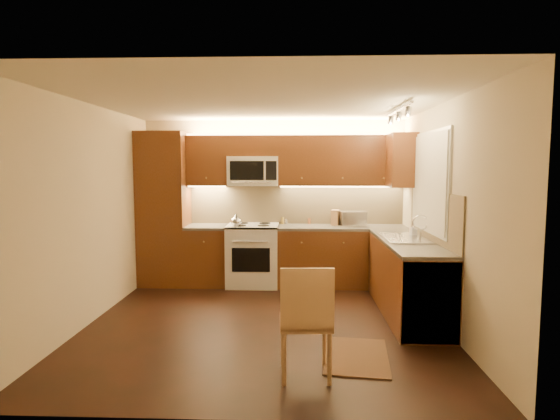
{
  "coord_description": "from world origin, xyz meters",
  "views": [
    {
      "loc": [
        0.36,
        -5.01,
        1.78
      ],
      "look_at": [
        0.15,
        0.55,
        1.25
      ],
      "focal_mm": 28.88,
      "sensor_mm": 36.0,
      "label": 1
    }
  ],
  "objects_px": {
    "toaster_oven": "(353,219)",
    "stove": "(253,255)",
    "sink": "(405,233)",
    "kettle": "(236,220)",
    "dining_chair": "(305,320)",
    "microwave": "(253,171)",
    "soap_bottle": "(413,230)",
    "knife_block": "(335,218)"
  },
  "relations": [
    {
      "from": "toaster_oven",
      "to": "stove",
      "type": "bearing_deg",
      "value": 176.06
    },
    {
      "from": "sink",
      "to": "kettle",
      "type": "height_order",
      "value": "kettle"
    },
    {
      "from": "stove",
      "to": "dining_chair",
      "type": "relative_size",
      "value": 0.94
    },
    {
      "from": "microwave",
      "to": "toaster_oven",
      "type": "distance_m",
      "value": 1.66
    },
    {
      "from": "toaster_oven",
      "to": "microwave",
      "type": "bearing_deg",
      "value": 170.9
    },
    {
      "from": "soap_bottle",
      "to": "dining_chair",
      "type": "height_order",
      "value": "soap_bottle"
    },
    {
      "from": "microwave",
      "to": "soap_bottle",
      "type": "distance_m",
      "value": 2.5
    },
    {
      "from": "dining_chair",
      "to": "knife_block",
      "type": "bearing_deg",
      "value": 77.87
    },
    {
      "from": "sink",
      "to": "toaster_oven",
      "type": "distance_m",
      "value": 1.29
    },
    {
      "from": "sink",
      "to": "soap_bottle",
      "type": "distance_m",
      "value": 0.27
    },
    {
      "from": "microwave",
      "to": "toaster_oven",
      "type": "xyz_separation_m",
      "value": [
        1.5,
        -0.07,
        -0.71
      ]
    },
    {
      "from": "kettle",
      "to": "stove",
      "type": "bearing_deg",
      "value": 24.91
    },
    {
      "from": "stove",
      "to": "dining_chair",
      "type": "xyz_separation_m",
      "value": [
        0.74,
        -2.96,
        0.03
      ]
    },
    {
      "from": "soap_bottle",
      "to": "microwave",
      "type": "bearing_deg",
      "value": 140.21
    },
    {
      "from": "toaster_oven",
      "to": "dining_chair",
      "type": "relative_size",
      "value": 0.38
    },
    {
      "from": "stove",
      "to": "soap_bottle",
      "type": "xyz_separation_m",
      "value": [
        2.16,
        -0.9,
        0.52
      ]
    },
    {
      "from": "stove",
      "to": "soap_bottle",
      "type": "height_order",
      "value": "soap_bottle"
    },
    {
      "from": "dining_chair",
      "to": "kettle",
      "type": "bearing_deg",
      "value": 106.31
    },
    {
      "from": "stove",
      "to": "microwave",
      "type": "bearing_deg",
      "value": 90.0
    },
    {
      "from": "kettle",
      "to": "knife_block",
      "type": "relative_size",
      "value": 0.81
    },
    {
      "from": "microwave",
      "to": "sink",
      "type": "bearing_deg",
      "value": -32.21
    },
    {
      "from": "stove",
      "to": "microwave",
      "type": "distance_m",
      "value": 1.27
    },
    {
      "from": "dining_chair",
      "to": "soap_bottle",
      "type": "bearing_deg",
      "value": 52.48
    },
    {
      "from": "sink",
      "to": "knife_block",
      "type": "relative_size",
      "value": 3.69
    },
    {
      "from": "toaster_oven",
      "to": "sink",
      "type": "bearing_deg",
      "value": -73.6
    },
    {
      "from": "dining_chair",
      "to": "stove",
      "type": "bearing_deg",
      "value": 101.07
    },
    {
      "from": "microwave",
      "to": "kettle",
      "type": "relative_size",
      "value": 4.05
    },
    {
      "from": "stove",
      "to": "kettle",
      "type": "bearing_deg",
      "value": -137.71
    },
    {
      "from": "knife_block",
      "to": "dining_chair",
      "type": "xyz_separation_m",
      "value": [
        -0.5,
        -3.1,
        -0.53
      ]
    },
    {
      "from": "microwave",
      "to": "knife_block",
      "type": "relative_size",
      "value": 3.26
    },
    {
      "from": "kettle",
      "to": "toaster_oven",
      "type": "bearing_deg",
      "value": -8.49
    },
    {
      "from": "knife_block",
      "to": "kettle",
      "type": "bearing_deg",
      "value": -154.51
    },
    {
      "from": "stove",
      "to": "kettle",
      "type": "height_order",
      "value": "kettle"
    },
    {
      "from": "toaster_oven",
      "to": "knife_block",
      "type": "bearing_deg",
      "value": 157.3
    },
    {
      "from": "kettle",
      "to": "toaster_oven",
      "type": "xyz_separation_m",
      "value": [
        1.72,
        0.27,
        -0.0
      ]
    },
    {
      "from": "microwave",
      "to": "kettle",
      "type": "height_order",
      "value": "microwave"
    },
    {
      "from": "microwave",
      "to": "kettle",
      "type": "xyz_separation_m",
      "value": [
        -0.22,
        -0.34,
        -0.71
      ]
    },
    {
      "from": "dining_chair",
      "to": "sink",
      "type": "bearing_deg",
      "value": 52.55
    },
    {
      "from": "toaster_oven",
      "to": "soap_bottle",
      "type": "height_order",
      "value": "toaster_oven"
    },
    {
      "from": "stove",
      "to": "soap_bottle",
      "type": "bearing_deg",
      "value": -22.76
    },
    {
      "from": "stove",
      "to": "toaster_oven",
      "type": "distance_m",
      "value": 1.6
    },
    {
      "from": "sink",
      "to": "soap_bottle",
      "type": "relative_size",
      "value": 5.29
    }
  ]
}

